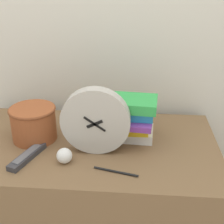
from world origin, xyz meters
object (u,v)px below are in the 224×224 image
at_px(desk_clock, 95,121).
at_px(tv_remote, 27,156).
at_px(basket, 34,122).
at_px(crumpled_paper_ball, 64,156).
at_px(book_stack, 127,118).
at_px(pen, 116,172).

height_order(desk_clock, tv_remote, desk_clock).
bearing_deg(basket, desk_clock, -16.41).
height_order(desk_clock, basket, desk_clock).
distance_m(basket, crumpled_paper_ball, 0.23).
bearing_deg(book_stack, pen, -96.60).
xyz_separation_m(desk_clock, crumpled_paper_ball, (-0.10, -0.08, -0.10)).
distance_m(crumpled_paper_ball, pen, 0.19).
bearing_deg(book_stack, tv_remote, -152.90).
xyz_separation_m(desk_clock, pen, (0.08, -0.13, -0.12)).
distance_m(desk_clock, pen, 0.20).
xyz_separation_m(tv_remote, crumpled_paper_ball, (0.14, -0.01, 0.02)).
relative_size(basket, pen, 1.19).
distance_m(book_stack, crumpled_paper_ball, 0.30).
bearing_deg(basket, crumpled_paper_ball, -45.25).
relative_size(basket, crumpled_paper_ball, 3.31).
distance_m(book_stack, pen, 0.26).
bearing_deg(desk_clock, basket, 163.59).
bearing_deg(pen, desk_clock, 123.30).
height_order(basket, pen, basket).
bearing_deg(tv_remote, pen, -10.00).
height_order(book_stack, tv_remote, book_stack).
bearing_deg(desk_clock, book_stack, 44.87).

